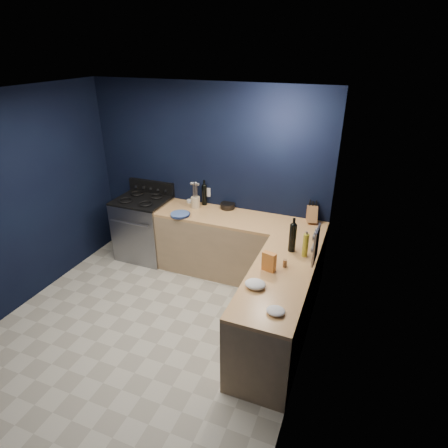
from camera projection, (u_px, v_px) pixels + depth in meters
The scene contains 28 objects.
floor at pixel (150, 327), 4.40m from camera, with size 3.50×3.50×0.02m, color #BCB7A6.
ceiling at pixel (124, 96), 3.24m from camera, with size 3.50×3.50×0.02m, color silver.
wall_back at pixel (208, 177), 5.29m from camera, with size 3.50×0.02×2.60m, color black.
wall_right at pixel (310, 262), 3.24m from camera, with size 0.02×3.50×2.60m, color black.
wall_left at pixel (13, 204), 4.40m from camera, with size 0.02×3.50×2.60m, color black.
cab_back at pixel (239, 248), 5.21m from camera, with size 2.30×0.63×0.86m, color tan.
top_back at pixel (239, 219), 5.01m from camera, with size 2.30×0.63×0.04m, color #9C6A3D.
cab_right at pixel (276, 312), 3.97m from camera, with size 0.63×1.67×0.86m, color tan.
top_right at pixel (279, 277), 3.77m from camera, with size 0.63×1.67×0.04m, color #9C6A3D.
gas_range at pixel (145, 229), 5.68m from camera, with size 0.76×0.66×0.92m, color gray.
oven_door at pixel (133, 238), 5.43m from camera, with size 0.59×0.02×0.42m, color black.
cooktop at pixel (141, 200), 5.47m from camera, with size 0.76×0.66×0.03m, color black.
backguard at pixel (152, 187), 5.68m from camera, with size 0.76×0.06×0.20m, color black.
spice_panel at pixel (316, 245), 3.76m from camera, with size 0.02×0.28×0.38m, color gray.
wall_outlet at pixel (207, 192), 5.37m from camera, with size 0.09×0.02×0.13m, color white.
plate_stack at pixel (180, 214), 5.06m from camera, with size 0.26×0.26×0.03m, color #385D8E.
ramekin at pixel (190, 201), 5.49m from camera, with size 0.09×0.09×0.04m, color white.
utensil_crock at pixel (196, 202), 5.29m from camera, with size 0.13×0.13×0.16m, color beige.
wine_bottle_back at pixel (204, 195), 5.35m from camera, with size 0.07×0.07×0.30m, color black.
lemon_basket at pixel (228, 206), 5.28m from camera, with size 0.21×0.21×0.08m, color black.
knife_block at pixel (312, 214), 4.86m from camera, with size 0.12×0.20×0.22m, color #9C693A.
wine_bottle_right at pixel (292, 238), 4.14m from camera, with size 0.08×0.08×0.33m, color black.
oil_bottle at pixel (305, 245), 4.05m from camera, with size 0.06×0.06×0.27m, color #A79E23.
spice_jar_near at pixel (269, 257), 3.98m from camera, with size 0.05×0.05×0.10m, color olive.
spice_jar_far at pixel (285, 263), 3.89m from camera, with size 0.04×0.04×0.09m, color olive.
crouton_bag at pixel (269, 262), 3.81m from camera, with size 0.14×0.07×0.21m, color red.
towel_front at pixel (255, 284), 3.57m from camera, with size 0.21×0.18×0.07m, color white.
towel_end at pixel (276, 311), 3.23m from camera, with size 0.17×0.15×0.05m, color white.
Camera 1 is at (2.07, -2.85, 3.03)m, focal length 29.68 mm.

